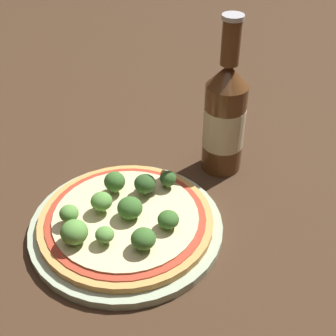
{
  "coord_description": "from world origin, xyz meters",
  "views": [
    {
      "loc": [
        0.18,
        -0.44,
        0.45
      ],
      "look_at": [
        0.06,
        0.05,
        0.06
      ],
      "focal_mm": 50.0,
      "sensor_mm": 36.0,
      "label": 1
    }
  ],
  "objects": [
    {
      "name": "broccoli_floret_4",
      "position": [
        0.08,
        -0.03,
        0.04
      ],
      "size": [
        0.03,
        0.03,
        0.02
      ],
      "color": "#7A9E5B",
      "rests_on": "pizza"
    },
    {
      "name": "plate",
      "position": [
        0.02,
        -0.02,
        0.01
      ],
      "size": [
        0.26,
        0.26,
        0.01
      ],
      "color": "#A3B293",
      "rests_on": "ground_plane"
    },
    {
      "name": "broccoli_floret_7",
      "position": [
        0.03,
        0.03,
        0.04
      ],
      "size": [
        0.03,
        0.03,
        0.03
      ],
      "color": "#7A9E5B",
      "rests_on": "pizza"
    },
    {
      "name": "broccoli_floret_1",
      "position": [
        0.03,
        -0.02,
        0.04
      ],
      "size": [
        0.03,
        0.03,
        0.03
      ],
      "color": "#7A9E5B",
      "rests_on": "pizza"
    },
    {
      "name": "broccoli_floret_0",
      "position": [
        0.06,
        -0.07,
        0.04
      ],
      "size": [
        0.03,
        0.03,
        0.03
      ],
      "color": "#7A9E5B",
      "rests_on": "pizza"
    },
    {
      "name": "pizza",
      "position": [
        0.02,
        -0.02,
        0.02
      ],
      "size": [
        0.23,
        0.23,
        0.01
      ],
      "color": "tan",
      "rests_on": "plate"
    },
    {
      "name": "broccoli_floret_5",
      "position": [
        0.01,
        -0.07,
        0.04
      ],
      "size": [
        0.02,
        0.02,
        0.02
      ],
      "color": "#7A9E5B",
      "rests_on": "pizza"
    },
    {
      "name": "beer_bottle",
      "position": [
        0.12,
        0.15,
        0.09
      ],
      "size": [
        0.06,
        0.06,
        0.24
      ],
      "color": "#563319",
      "rests_on": "ground_plane"
    },
    {
      "name": "broccoli_floret_2",
      "position": [
        -0.04,
        -0.05,
        0.04
      ],
      "size": [
        0.02,
        0.02,
        0.03
      ],
      "color": "#7A9E5B",
      "rests_on": "pizza"
    },
    {
      "name": "ground_plane",
      "position": [
        0.0,
        0.0,
        0.0
      ],
      "size": [
        3.0,
        3.0,
        0.0
      ],
      "primitive_type": "plane",
      "color": "#3D2819"
    },
    {
      "name": "broccoli_floret_6",
      "position": [
        -0.02,
        -0.08,
        0.04
      ],
      "size": [
        0.03,
        0.03,
        0.03
      ],
      "color": "#7A9E5B",
      "rests_on": "pizza"
    },
    {
      "name": "broccoli_floret_9",
      "position": [
        -0.01,
        0.02,
        0.04
      ],
      "size": [
        0.03,
        0.03,
        0.03
      ],
      "color": "#7A9E5B",
      "rests_on": "pizza"
    },
    {
      "name": "broccoli_floret_3",
      "position": [
        0.06,
        0.05,
        0.04
      ],
      "size": [
        0.02,
        0.02,
        0.03
      ],
      "color": "#7A9E5B",
      "rests_on": "pizza"
    },
    {
      "name": "broccoli_floret_8",
      "position": [
        -0.01,
        -0.02,
        0.04
      ],
      "size": [
        0.03,
        0.03,
        0.03
      ],
      "color": "#7A9E5B",
      "rests_on": "pizza"
    }
  ]
}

